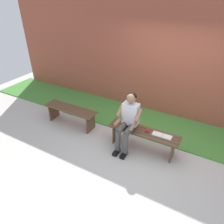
{
  "coord_description": "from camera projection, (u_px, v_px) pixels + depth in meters",
  "views": [
    {
      "loc": [
        -1.14,
        3.45,
        3.1
      ],
      "look_at": [
        0.7,
        0.15,
        0.83
      ],
      "focal_mm": 33.0,
      "sensor_mm": 36.0,
      "label": 1
    }
  ],
  "objects": [
    {
      "name": "book_open",
      "position": [
        162.0,
        136.0,
        4.26
      ],
      "size": [
        0.41,
        0.16,
        0.02
      ],
      "rotation": [
        0.0,
        0.0,
        0.01
      ],
      "color": "white",
      "rests_on": "bench_near"
    },
    {
      "name": "bench_near",
      "position": [
        143.0,
        136.0,
        4.47
      ],
      "size": [
        1.56,
        0.41,
        0.48
      ],
      "rotation": [
        0.0,
        0.0,
        0.01
      ],
      "color": "brown",
      "rests_on": "ground"
    },
    {
      "name": "person_seated",
      "position": [
        128.0,
        120.0,
        4.35
      ],
      "size": [
        0.5,
        0.69,
        1.28
      ],
      "color": "silver",
      "rests_on": "ground"
    },
    {
      "name": "brick_wall",
      "position": [
        155.0,
        59.0,
        5.45
      ],
      "size": [
        9.5,
        0.24,
        3.0
      ],
      "primitive_type": "cube",
      "color": "#9E4C38",
      "rests_on": "ground"
    },
    {
      "name": "bench_far",
      "position": [
        71.0,
        113.0,
        5.31
      ],
      "size": [
        1.45,
        0.41,
        0.48
      ],
      "rotation": [
        0.0,
        0.0,
        0.01
      ],
      "color": "brown",
      "rests_on": "ground"
    },
    {
      "name": "apple",
      "position": [
        147.0,
        130.0,
        4.36
      ],
      "size": [
        0.08,
        0.08,
        0.08
      ],
      "primitive_type": "sphere",
      "color": "red",
      "rests_on": "bench_near"
    },
    {
      "name": "ground_plane",
      "position": [
        80.0,
        161.0,
        4.34
      ],
      "size": [
        10.0,
        7.0,
        0.04
      ],
      "primitive_type": "cube",
      "color": "beige"
    },
    {
      "name": "grass_strip",
      "position": [
        123.0,
        115.0,
        5.85
      ],
      "size": [
        9.0,
        1.4,
        0.03
      ],
      "primitive_type": "cube",
      "color": "#478C38",
      "rests_on": "ground"
    }
  ]
}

